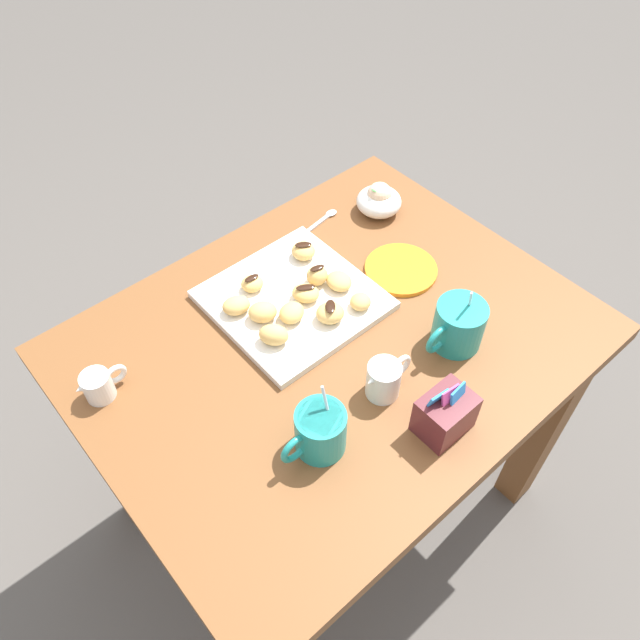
{
  "coord_description": "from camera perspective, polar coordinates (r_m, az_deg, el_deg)",
  "views": [
    {
      "loc": [
        0.51,
        0.55,
        1.63
      ],
      "look_at": [
        0.0,
        -0.04,
        0.73
      ],
      "focal_mm": 34.93,
      "sensor_mm": 36.0,
      "label": 1
    }
  ],
  "objects": [
    {
      "name": "ground_plane",
      "position": [
        1.8,
        0.81,
        -16.03
      ],
      "size": [
        8.0,
        8.0,
        0.0
      ],
      "primitive_type": "plane",
      "color": "#514C47"
    },
    {
      "name": "dining_table",
      "position": [
        1.3,
        1.08,
        -5.5
      ],
      "size": [
        0.94,
        0.74,
        0.71
      ],
      "color": "brown",
      "rests_on": "ground_plane"
    },
    {
      "name": "pastry_plate_square",
      "position": [
        1.24,
        -2.59,
        1.81
      ],
      "size": [
        0.3,
        0.3,
        0.02
      ],
      "primitive_type": "cube",
      "color": "silver",
      "rests_on": "dining_table"
    },
    {
      "name": "coffee_mug_teal_left",
      "position": [
        1.17,
        12.55,
        -0.39
      ],
      "size": [
        0.13,
        0.09,
        0.14
      ],
      "color": "teal",
      "rests_on": "dining_table"
    },
    {
      "name": "coffee_mug_teal_right",
      "position": [
        1.01,
        -0.06,
        -10.1
      ],
      "size": [
        0.12,
        0.08,
        0.14
      ],
      "color": "teal",
      "rests_on": "dining_table"
    },
    {
      "name": "cream_pitcher_white",
      "position": [
        1.08,
        5.92,
        -5.33
      ],
      "size": [
        0.1,
        0.06,
        0.07
      ],
      "color": "silver",
      "rests_on": "dining_table"
    },
    {
      "name": "sugar_caddy",
      "position": [
        1.06,
        11.38,
        -8.44
      ],
      "size": [
        0.09,
        0.07,
        0.11
      ],
      "color": "#561E23",
      "rests_on": "dining_table"
    },
    {
      "name": "ice_cream_bowl",
      "position": [
        1.43,
        5.43,
        10.89
      ],
      "size": [
        0.1,
        0.1,
        0.08
      ],
      "color": "silver",
      "rests_on": "dining_table"
    },
    {
      "name": "chocolate_sauce_pitcher",
      "position": [
        1.15,
        -19.67,
        -5.59
      ],
      "size": [
        0.09,
        0.05,
        0.06
      ],
      "color": "silver",
      "rests_on": "dining_table"
    },
    {
      "name": "saucer_orange_left",
      "position": [
        1.31,
        7.42,
        4.62
      ],
      "size": [
        0.15,
        0.15,
        0.01
      ],
      "primitive_type": "cylinder",
      "color": "orange",
      "rests_on": "dining_table"
    },
    {
      "name": "loose_spoon_near_saucer",
      "position": [
        1.41,
        -0.24,
        8.82
      ],
      "size": [
        0.16,
        0.04,
        0.01
      ],
      "color": "silver",
      "rests_on": "dining_table"
    },
    {
      "name": "beignet_0",
      "position": [
        1.21,
        3.73,
        1.68
      ],
      "size": [
        0.06,
        0.06,
        0.03
      ],
      "primitive_type": "ellipsoid",
      "rotation": [
        0.0,
        0.0,
        3.66
      ],
      "color": "#E5B260",
      "rests_on": "pastry_plate_square"
    },
    {
      "name": "beignet_1",
      "position": [
        1.24,
        -0.26,
        4.09
      ],
      "size": [
        0.05,
        0.05,
        0.04
      ],
      "primitive_type": "ellipsoid",
      "rotation": [
        0.0,
        0.0,
        3.01
      ],
      "color": "#E5B260",
      "rests_on": "pastry_plate_square"
    },
    {
      "name": "chocolate_drizzle_1",
      "position": [
        1.23,
        -0.27,
        4.79
      ],
      "size": [
        0.03,
        0.02,
        0.0
      ],
      "primitive_type": "ellipsoid",
      "rotation": [
        0.0,
        0.0,
        2.93
      ],
      "color": "black",
      "rests_on": "beignet_1"
    },
    {
      "name": "beignet_2",
      "position": [
        1.22,
        -1.32,
        2.48
      ],
      "size": [
        0.07,
        0.07,
        0.03
      ],
      "primitive_type": "ellipsoid",
      "rotation": [
        0.0,
        0.0,
        5.25
      ],
      "color": "#E5B260",
      "rests_on": "pastry_plate_square"
    },
    {
      "name": "chocolate_drizzle_2",
      "position": [
        1.21,
        -1.34,
        3.01
      ],
      "size": [
        0.04,
        0.03,
        0.0
      ],
      "primitive_type": "ellipsoid",
      "rotation": [
        0.0,
        0.0,
        5.74
      ],
      "color": "black",
      "rests_on": "beignet_2"
    },
    {
      "name": "beignet_3",
      "position": [
        1.24,
        1.76,
        3.58
      ],
      "size": [
        0.05,
        0.06,
        0.03
      ],
      "primitive_type": "ellipsoid",
      "rotation": [
        0.0,
        0.0,
        1.51
      ],
      "color": "#E5B260",
      "rests_on": "pastry_plate_square"
    },
    {
      "name": "beignet_4",
      "position": [
        1.18,
        -2.61,
        0.67
      ],
      "size": [
        0.06,
        0.06,
        0.03
      ],
      "primitive_type": "ellipsoid",
      "rotation": [
        0.0,
        0.0,
        0.33
      ],
      "color": "#E5B260",
      "rests_on": "pastry_plate_square"
    },
    {
      "name": "beignet_5",
      "position": [
        1.3,
        -1.53,
        6.35
      ],
      "size": [
        0.06,
        0.06,
        0.03
      ],
      "primitive_type": "ellipsoid",
      "rotation": [
        0.0,
        0.0,
        3.0
      ],
      "color": "#E5B260",
      "rests_on": "pastry_plate_square"
    },
    {
      "name": "chocolate_drizzle_5",
      "position": [
        1.29,
        -1.55,
        6.92
      ],
      "size": [
        0.04,
        0.03,
        0.0
      ],
      "primitive_type": "ellipsoid",
      "rotation": [
        0.0,
        0.0,
        2.55
      ],
      "color": "black",
      "rests_on": "beignet_5"
    },
    {
      "name": "beignet_6",
      "position": [
        1.21,
        -7.68,
        1.33
      ],
      "size": [
        0.07,
        0.06,
        0.03
      ],
      "primitive_type": "ellipsoid",
      "rotation": [
        0.0,
        0.0,
        1.22
      ],
      "color": "#E5B260",
      "rests_on": "pastry_plate_square"
    },
    {
      "name": "beignet_7",
      "position": [
        1.15,
        -4.26,
        -1.37
      ],
      "size": [
        0.07,
        0.07,
        0.04
      ],
      "primitive_type": "ellipsoid",
      "rotation": [
        0.0,
        0.0,
        5.42
      ],
      "color": "#E5B260",
      "rests_on": "pastry_plate_square"
    },
    {
      "name": "beignet_8",
      "position": [
        1.18,
        -5.28,
        0.73
      ],
      "size": [
        0.07,
        0.07,
        0.04
      ],
      "primitive_type": "ellipsoid",
      "rotation": [
        0.0,
        0.0,
        5.75
      ],
      "color": "#E5B260",
      "rests_on": "pastry_plate_square"
    },
    {
      "name": "beignet_9",
      "position": [
        1.18,
        0.94,
        0.64
      ],
      "size": [
        0.07,
        0.07,
        0.04
      ],
      "primitive_type": "ellipsoid",
      "rotation": [
        0.0,
        0.0,
        1.11
      ],
      "color": "#E5B260",
      "rests_on": "pastry_plate_square"
    },
    {
      "name": "chocolate_drizzle_9",
      "position": [
        1.17,
        0.95,
        1.26
      ],
      "size": [
        0.04,
        0.04,
        0.0
      ],
      "primitive_type": "ellipsoid",
      "rotation": [
        0.0,
        0.0,
        0.84
      ],
      "color": "black",
      "rests_on": "beignet_9"
    },
    {
      "name": "beignet_10",
      "position": [
        1.24,
        -6.23,
        3.34
      ],
      "size": [
        0.05,
        0.05,
        0.03
      ],
      "primitive_type": "ellipsoid",
      "rotation": [
        0.0,
        0.0,
        6.0
      ],
      "color": "#E5B260",
      "rests_on": "pastry_plate_square"
    },
    {
      "name": "chocolate_drizzle_10",
      "position": [
        1.23,
        -6.29,
        3.85
      ],
      "size": [
        0.03,
        0.02,
        0.0
      ],
      "primitive_type": "ellipsoid",
      "rotation": [
        0.0,
        0.0,
        6.22
      ],
      "color": "black",
      "rests_on": "beignet_10"
    }
  ]
}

